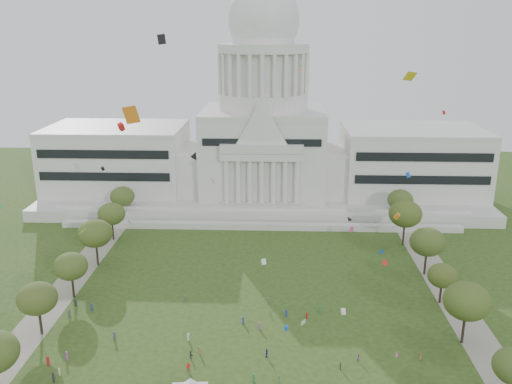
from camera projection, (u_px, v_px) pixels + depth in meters
capitol at (263, 142)px, 200.14m from camera, size 160.00×64.50×91.30m
path_left at (52, 305)px, 128.62m from camera, size 8.00×160.00×0.04m
path_right at (461, 312)px, 125.11m from camera, size 8.00×160.00×0.04m
row_tree_l_2 at (37, 299)px, 113.89m from camera, size 8.42×8.42×11.97m
row_tree_r_2 at (467, 301)px, 110.42m from camera, size 9.55×9.55×13.58m
row_tree_l_3 at (71, 266)px, 129.80m from camera, size 8.12×8.12×11.55m
row_tree_r_3 at (442, 276)px, 127.45m from camera, size 7.01×7.01×9.98m
row_tree_l_4 at (95, 233)px, 147.13m from camera, size 9.29×9.29×13.21m
row_tree_r_4 at (427, 242)px, 141.64m from camera, size 9.19×9.19×13.06m
row_tree_l_5 at (111, 214)px, 165.21m from camera, size 8.33×8.33×11.85m
row_tree_r_5 at (405, 214)px, 160.74m from camera, size 9.82×9.82×13.96m
row_tree_l_6 at (122, 197)px, 182.62m from camera, size 8.19×8.19×11.64m
row_tree_r_6 at (400, 200)px, 178.20m from camera, size 8.42×8.42×11.97m
person_0 at (420, 356)px, 107.07m from camera, size 0.91×0.96×1.65m
person_2 at (359, 358)px, 106.73m from camera, size 0.85×0.74×1.49m
person_3 at (279, 379)px, 100.04m from camera, size 0.63×1.17×1.78m
person_4 at (267, 353)px, 108.05m from camera, size 0.90×1.20×1.83m
person_5 at (191, 355)px, 107.63m from camera, size 1.44×1.67×1.72m
person_8 at (188, 367)px, 103.87m from camera, size 0.75×0.50×1.48m
person_10 at (340, 366)px, 104.15m from camera, size 0.51×0.91×1.54m
distant_crowd at (179, 343)px, 111.68m from camera, size 67.38×36.79×1.88m
kite_swarm at (251, 205)px, 101.12m from camera, size 94.58×105.94×64.11m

